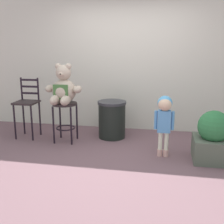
{
  "coord_description": "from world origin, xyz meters",
  "views": [
    {
      "loc": [
        0.77,
        -3.87,
        1.69
      ],
      "look_at": [
        -0.09,
        0.58,
        0.6
      ],
      "focal_mm": 45.23,
      "sensor_mm": 36.0,
      "label": 1
    }
  ],
  "objects_px": {
    "trash_bin": "(112,119)",
    "planter_with_shrub": "(213,138)",
    "bar_stool_with_teddy": "(65,113)",
    "bar_chair_empty": "(27,105)",
    "child_walking": "(165,113)",
    "teddy_bear": "(63,89)"
  },
  "relations": [
    {
      "from": "bar_chair_empty",
      "to": "planter_with_shrub",
      "type": "xyz_separation_m",
      "value": [
        3.2,
        -0.53,
        -0.26
      ]
    },
    {
      "from": "bar_stool_with_teddy",
      "to": "trash_bin",
      "type": "relative_size",
      "value": 1.03
    },
    {
      "from": "child_walking",
      "to": "planter_with_shrub",
      "type": "bearing_deg",
      "value": -178.1
    },
    {
      "from": "teddy_bear",
      "to": "bar_chair_empty",
      "type": "height_order",
      "value": "teddy_bear"
    },
    {
      "from": "trash_bin",
      "to": "bar_chair_empty",
      "type": "bearing_deg",
      "value": -170.63
    },
    {
      "from": "teddy_bear",
      "to": "trash_bin",
      "type": "distance_m",
      "value": 1.06
    },
    {
      "from": "bar_stool_with_teddy",
      "to": "bar_chair_empty",
      "type": "height_order",
      "value": "bar_chair_empty"
    },
    {
      "from": "bar_stool_with_teddy",
      "to": "bar_chair_empty",
      "type": "bearing_deg",
      "value": 171.63
    },
    {
      "from": "teddy_bear",
      "to": "planter_with_shrub",
      "type": "distance_m",
      "value": 2.53
    },
    {
      "from": "teddy_bear",
      "to": "child_walking",
      "type": "distance_m",
      "value": 1.77
    },
    {
      "from": "teddy_bear",
      "to": "bar_chair_empty",
      "type": "xyz_separation_m",
      "value": [
        -0.77,
        0.15,
        -0.34
      ]
    },
    {
      "from": "trash_bin",
      "to": "bar_chair_empty",
      "type": "distance_m",
      "value": 1.58
    },
    {
      "from": "bar_stool_with_teddy",
      "to": "child_walking",
      "type": "height_order",
      "value": "child_walking"
    },
    {
      "from": "teddy_bear",
      "to": "planter_with_shrub",
      "type": "height_order",
      "value": "teddy_bear"
    },
    {
      "from": "bar_chair_empty",
      "to": "planter_with_shrub",
      "type": "distance_m",
      "value": 3.25
    },
    {
      "from": "child_walking",
      "to": "bar_chair_empty",
      "type": "height_order",
      "value": "bar_chair_empty"
    },
    {
      "from": "bar_stool_with_teddy",
      "to": "planter_with_shrub",
      "type": "relative_size",
      "value": 0.92
    },
    {
      "from": "trash_bin",
      "to": "planter_with_shrub",
      "type": "height_order",
      "value": "planter_with_shrub"
    },
    {
      "from": "teddy_bear",
      "to": "trash_bin",
      "type": "relative_size",
      "value": 0.99
    },
    {
      "from": "bar_chair_empty",
      "to": "teddy_bear",
      "type": "bearing_deg",
      "value": -10.72
    },
    {
      "from": "teddy_bear",
      "to": "bar_chair_empty",
      "type": "relative_size",
      "value": 0.62
    },
    {
      "from": "child_walking",
      "to": "trash_bin",
      "type": "distance_m",
      "value": 1.25
    }
  ]
}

